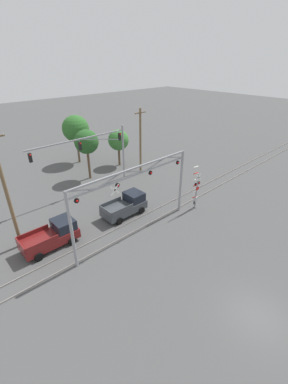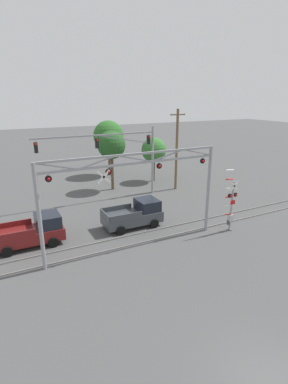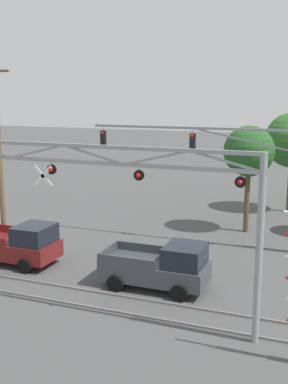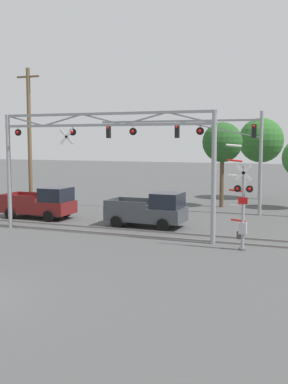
% 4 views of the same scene
% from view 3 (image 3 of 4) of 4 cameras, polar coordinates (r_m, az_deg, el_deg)
% --- Properties ---
extents(rail_track_near, '(80.00, 0.08, 0.10)m').
position_cam_3_polar(rail_track_near, '(19.82, -5.24, -13.63)').
color(rail_track_near, gray).
rests_on(rail_track_near, ground_plane).
extents(rail_track_far, '(80.00, 0.08, 0.10)m').
position_cam_3_polar(rail_track_far, '(20.99, -3.47, -12.09)').
color(rail_track_far, gray).
rests_on(rail_track_far, ground_plane).
extents(crossing_gantry, '(12.53, 0.28, 6.65)m').
position_cam_3_polar(crossing_gantry, '(18.09, -5.95, -0.79)').
color(crossing_gantry, gray).
rests_on(crossing_gantry, ground_plane).
extents(traffic_signal_span, '(12.20, 0.39, 7.17)m').
position_cam_3_polar(traffic_signal_span, '(26.64, 11.63, 3.95)').
color(traffic_signal_span, gray).
rests_on(traffic_signal_span, ground_plane).
extents(pickup_truck_lead, '(4.68, 2.36, 2.10)m').
position_cam_3_polar(pickup_truck_lead, '(21.43, 2.07, -8.85)').
color(pickup_truck_lead, '#3D4247').
rests_on(pickup_truck_lead, ground_plane).
extents(pickup_truck_following, '(4.77, 2.36, 2.10)m').
position_cam_3_polar(pickup_truck_following, '(25.24, -14.85, -6.03)').
color(pickup_truck_following, maroon).
rests_on(pickup_truck_following, ground_plane).
extents(utility_pole_left, '(1.80, 0.28, 10.20)m').
position_cam_3_polar(utility_pole_left, '(27.10, -16.75, 4.31)').
color(utility_pole_left, brown).
rests_on(utility_pole_left, ground_plane).
extents(background_tree_far_right_verge, '(3.08, 3.08, 6.58)m').
position_cam_3_polar(background_tree_far_right_verge, '(29.77, 12.34, 4.68)').
color(background_tree_far_right_verge, brown).
rests_on(background_tree_far_right_verge, ground_plane).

